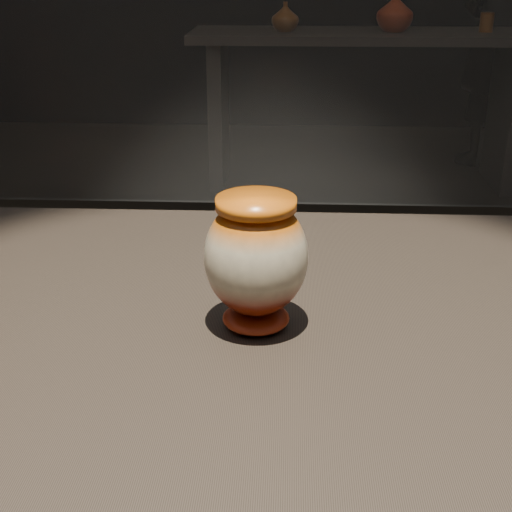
{
  "coord_description": "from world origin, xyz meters",
  "views": [
    {
      "loc": [
        0.17,
        -0.8,
        1.33
      ],
      "look_at": [
        0.13,
        -0.02,
        0.99
      ],
      "focal_mm": 50.0,
      "sensor_mm": 36.0,
      "label": 1
    }
  ],
  "objects_px": {
    "main_vase": "(256,258)",
    "visitor": "(499,31)",
    "display_plinth": "(166,483)",
    "back_shelf": "(363,78)"
  },
  "relations": [
    {
      "from": "display_plinth",
      "to": "back_shelf",
      "type": "relative_size",
      "value": 1.0
    },
    {
      "from": "back_shelf",
      "to": "visitor",
      "type": "xyz_separation_m",
      "value": [
        0.9,
        0.52,
        0.22
      ]
    },
    {
      "from": "main_vase",
      "to": "back_shelf",
      "type": "xyz_separation_m",
      "value": [
        0.46,
        3.49,
        -0.36
      ]
    },
    {
      "from": "display_plinth",
      "to": "visitor",
      "type": "relative_size",
      "value": 1.17
    },
    {
      "from": "main_vase",
      "to": "visitor",
      "type": "xyz_separation_m",
      "value": [
        1.35,
        4.02,
        -0.14
      ]
    },
    {
      "from": "display_plinth",
      "to": "back_shelf",
      "type": "distance_m",
      "value": 3.52
    },
    {
      "from": "display_plinth",
      "to": "main_vase",
      "type": "height_order",
      "value": "main_vase"
    },
    {
      "from": "main_vase",
      "to": "visitor",
      "type": "relative_size",
      "value": 0.1
    },
    {
      "from": "back_shelf",
      "to": "visitor",
      "type": "bearing_deg",
      "value": 30.36
    },
    {
      "from": "main_vase",
      "to": "back_shelf",
      "type": "distance_m",
      "value": 3.54
    }
  ]
}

